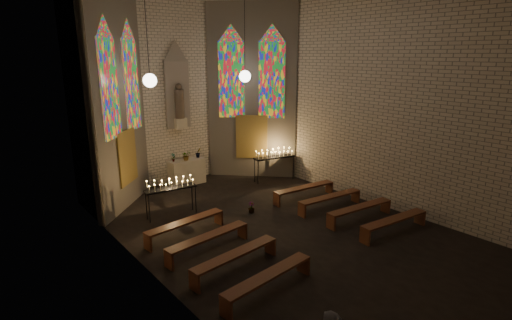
# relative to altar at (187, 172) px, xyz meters

# --- Properties ---
(floor) EXTENTS (12.00, 12.00, 0.00)m
(floor) POSITION_rel_altar_xyz_m (0.00, -5.45, -0.50)
(floor) COLOR black
(floor) RESTS_ON ground
(room) EXTENTS (8.22, 12.43, 7.00)m
(room) POSITION_rel_altar_xyz_m (-0.00, -2.08, 3.22)
(room) COLOR beige
(room) RESTS_ON ground
(altar) EXTENTS (1.40, 0.60, 1.00)m
(altar) POSITION_rel_altar_xyz_m (0.00, 0.00, 0.00)
(altar) COLOR beige
(altar) RESTS_ON ground
(flower_vase_left) EXTENTS (0.20, 0.15, 0.33)m
(flower_vase_left) POSITION_rel_altar_xyz_m (-0.53, 0.05, 0.67)
(flower_vase_left) COLOR #4C723F
(flower_vase_left) RESTS_ON altar
(flower_vase_center) EXTENTS (0.38, 0.34, 0.39)m
(flower_vase_center) POSITION_rel_altar_xyz_m (-0.04, -0.08, 0.69)
(flower_vase_center) COLOR #4C723F
(flower_vase_center) RESTS_ON altar
(flower_vase_right) EXTENTS (0.24, 0.21, 0.40)m
(flower_vase_right) POSITION_rel_altar_xyz_m (0.55, -0.00, 0.70)
(flower_vase_right) COLOR #4C723F
(flower_vase_right) RESTS_ON altar
(aisle_flower_pot) EXTENTS (0.22, 0.22, 0.37)m
(aisle_flower_pot) POSITION_rel_altar_xyz_m (0.14, -3.96, -0.32)
(aisle_flower_pot) COLOR #4C723F
(aisle_flower_pot) RESTS_ON ground
(votive_stand_left) EXTENTS (1.66, 0.60, 1.19)m
(votive_stand_left) POSITION_rel_altar_xyz_m (-2.00, -2.58, 0.52)
(votive_stand_left) COLOR black
(votive_stand_left) RESTS_ON ground
(votive_stand_right) EXTENTS (1.76, 0.80, 1.26)m
(votive_stand_right) POSITION_rel_altar_xyz_m (2.98, -1.85, 0.58)
(votive_stand_right) COLOR black
(votive_stand_right) RESTS_ON ground
(pew_left_0) EXTENTS (2.49, 0.60, 0.47)m
(pew_left_0) POSITION_rel_altar_xyz_m (-2.38, -4.15, -0.12)
(pew_left_0) COLOR #502716
(pew_left_0) RESTS_ON ground
(pew_right_0) EXTENTS (2.49, 0.60, 0.47)m
(pew_right_0) POSITION_rel_altar_xyz_m (2.38, -4.15, -0.12)
(pew_right_0) COLOR #502716
(pew_right_0) RESTS_ON ground
(pew_left_1) EXTENTS (2.49, 0.60, 0.47)m
(pew_left_1) POSITION_rel_altar_xyz_m (-2.38, -5.35, -0.12)
(pew_left_1) COLOR #502716
(pew_left_1) RESTS_ON ground
(pew_right_1) EXTENTS (2.49, 0.60, 0.47)m
(pew_right_1) POSITION_rel_altar_xyz_m (2.38, -5.35, -0.12)
(pew_right_1) COLOR #502716
(pew_right_1) RESTS_ON ground
(pew_left_2) EXTENTS (2.49, 0.60, 0.47)m
(pew_left_2) POSITION_rel_altar_xyz_m (-2.38, -6.55, -0.12)
(pew_left_2) COLOR #502716
(pew_left_2) RESTS_ON ground
(pew_right_2) EXTENTS (2.49, 0.60, 0.47)m
(pew_right_2) POSITION_rel_altar_xyz_m (2.38, -6.55, -0.12)
(pew_right_2) COLOR #502716
(pew_right_2) RESTS_ON ground
(pew_left_3) EXTENTS (2.49, 0.60, 0.47)m
(pew_left_3) POSITION_rel_altar_xyz_m (-2.38, -7.75, -0.12)
(pew_left_3) COLOR #502716
(pew_left_3) RESTS_ON ground
(pew_right_3) EXTENTS (2.49, 0.60, 0.47)m
(pew_right_3) POSITION_rel_altar_xyz_m (2.38, -7.75, -0.12)
(pew_right_3) COLOR #502716
(pew_right_3) RESTS_ON ground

